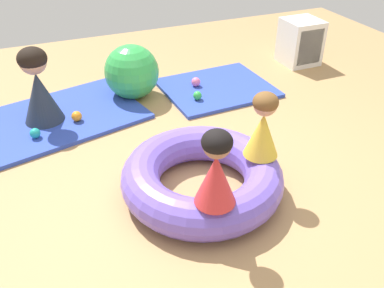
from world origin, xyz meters
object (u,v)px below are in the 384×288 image
inflatable_cushion (202,177)px  play_ball_orange (77,116)px  play_ball_green (197,96)px  storage_cube (301,42)px  play_ball_pink (196,82)px  child_in_red (216,169)px  child_in_yellow (263,125)px  adult_seated (38,86)px  exercise_ball_large (132,72)px  play_ball_teal (35,133)px

inflatable_cushion → play_ball_orange: size_ratio=12.12×
inflatable_cushion → play_ball_green: size_ratio=13.07×
storage_cube → inflatable_cushion: bearing=-139.3°
play_ball_pink → storage_cube: bearing=7.4°
child_in_red → child_in_yellow: child_in_red is taller
child_in_red → play_ball_orange: (-0.61, 1.87, -0.47)m
play_ball_orange → play_ball_green: 1.28m
adult_seated → exercise_ball_large: (0.97, 0.23, -0.11)m
play_ball_pink → play_ball_teal: 1.85m
storage_cube → exercise_ball_large: bearing=-177.4°
play_ball_teal → storage_cube: size_ratio=0.17×
play_ball_teal → storage_cube: (3.34, 0.64, 0.19)m
adult_seated → storage_cube: (3.23, 0.33, -0.12)m
adult_seated → exercise_ball_large: 1.00m
child_in_red → storage_cube: 3.32m
child_in_red → child_in_yellow: bearing=-175.5°
child_in_red → adult_seated: 2.21m
adult_seated → play_ball_pink: bearing=66.5°
play_ball_teal → exercise_ball_large: 1.23m
child_in_yellow → adult_seated: size_ratio=0.69×
play_ball_orange → storage_cube: bearing=9.2°
adult_seated → play_ball_orange: 0.45m
child_in_yellow → exercise_ball_large: 1.96m
play_ball_pink → exercise_ball_large: exercise_ball_large is taller
play_ball_pink → exercise_ball_large: 0.75m
adult_seated → play_ball_green: adult_seated is taller
child_in_yellow → play_ball_pink: 1.86m
storage_cube → adult_seated: bearing=-174.1°
child_in_yellow → exercise_ball_large: child_in_yellow is taller
play_ball_teal → exercise_ball_large: bearing=26.5°
child_in_red → play_ball_teal: child_in_red is taller
play_ball_orange → exercise_ball_large: size_ratio=0.17×
adult_seated → child_in_red: bearing=-3.9°
child_in_red → adult_seated: child_in_red is taller
child_in_red → storage_cube: child_in_red is taller
inflatable_cushion → play_ball_pink: (0.67, 1.70, -0.06)m
inflatable_cushion → play_ball_teal: inflatable_cushion is taller
child_in_yellow → exercise_ball_large: bearing=99.4°
child_in_red → play_ball_pink: 2.33m
play_ball_orange → storage_cube: storage_cube is taller
child_in_yellow → storage_cube: (1.77, 1.99, -0.27)m
play_ball_green → play_ball_pink: bearing=69.9°
play_ball_pink → exercise_ball_large: (-0.71, 0.10, 0.20)m
play_ball_green → storage_cube: size_ratio=0.17×
adult_seated → play_ball_teal: (-0.12, -0.31, -0.32)m
play_ball_pink → storage_cube: (1.54, 0.20, 0.19)m
child_in_yellow → play_ball_green: child_in_yellow is taller
adult_seated → play_ball_green: size_ratio=7.85×
play_ball_teal → storage_cube: storage_cube is taller
play_ball_orange → storage_cube: (2.94, 0.48, 0.19)m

